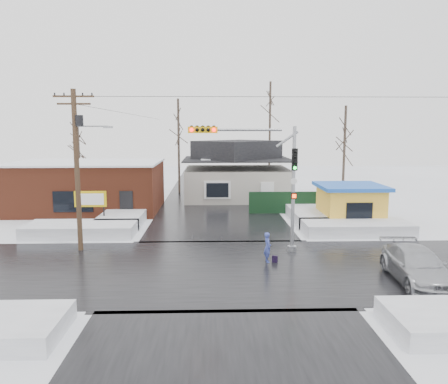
{
  "coord_description": "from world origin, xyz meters",
  "views": [
    {
      "loc": [
        -0.56,
        -20.84,
        6.86
      ],
      "look_at": [
        0.23,
        5.73,
        3.0
      ],
      "focal_mm": 35.0,
      "sensor_mm": 36.0,
      "label": 1
    }
  ],
  "objects_px": {
    "marquee_sign": "(90,200)",
    "utility_pole": "(78,161)",
    "pedestrian": "(267,248)",
    "traffic_signal": "(265,171)",
    "car": "(417,266)",
    "kiosk": "(350,204)"
  },
  "relations": [
    {
      "from": "utility_pole",
      "to": "marquee_sign",
      "type": "xyz_separation_m",
      "value": [
        -1.07,
        5.99,
        -3.19
      ]
    },
    {
      "from": "traffic_signal",
      "to": "car",
      "type": "height_order",
      "value": "traffic_signal"
    },
    {
      "from": "utility_pole",
      "to": "marquee_sign",
      "type": "height_order",
      "value": "utility_pole"
    },
    {
      "from": "traffic_signal",
      "to": "marquee_sign",
      "type": "distance_m",
      "value": 13.42
    },
    {
      "from": "car",
      "to": "utility_pole",
      "type": "bearing_deg",
      "value": 164.58
    },
    {
      "from": "utility_pole",
      "to": "kiosk",
      "type": "xyz_separation_m",
      "value": [
        17.43,
        6.49,
        -3.65
      ]
    },
    {
      "from": "traffic_signal",
      "to": "utility_pole",
      "type": "relative_size",
      "value": 0.78
    },
    {
      "from": "utility_pole",
      "to": "kiosk",
      "type": "distance_m",
      "value": 18.95
    },
    {
      "from": "pedestrian",
      "to": "utility_pole",
      "type": "bearing_deg",
      "value": 68.88
    },
    {
      "from": "marquee_sign",
      "to": "utility_pole",
      "type": "bearing_deg",
      "value": -79.87
    },
    {
      "from": "traffic_signal",
      "to": "marquee_sign",
      "type": "relative_size",
      "value": 2.75
    },
    {
      "from": "utility_pole",
      "to": "marquee_sign",
      "type": "distance_m",
      "value": 6.87
    },
    {
      "from": "kiosk",
      "to": "pedestrian",
      "type": "height_order",
      "value": "kiosk"
    },
    {
      "from": "kiosk",
      "to": "traffic_signal",
      "type": "bearing_deg",
      "value": -135.16
    },
    {
      "from": "utility_pole",
      "to": "car",
      "type": "relative_size",
      "value": 1.73
    },
    {
      "from": "utility_pole",
      "to": "pedestrian",
      "type": "distance_m",
      "value": 11.43
    },
    {
      "from": "marquee_sign",
      "to": "pedestrian",
      "type": "xyz_separation_m",
      "value": [
        11.34,
        -8.54,
        -1.14
      ]
    },
    {
      "from": "utility_pole",
      "to": "marquee_sign",
      "type": "bearing_deg",
      "value": 100.13
    },
    {
      "from": "kiosk",
      "to": "car",
      "type": "relative_size",
      "value": 0.88
    },
    {
      "from": "marquee_sign",
      "to": "car",
      "type": "height_order",
      "value": "marquee_sign"
    },
    {
      "from": "kiosk",
      "to": "pedestrian",
      "type": "xyz_separation_m",
      "value": [
        -7.16,
        -9.04,
        -0.68
      ]
    },
    {
      "from": "traffic_signal",
      "to": "car",
      "type": "xyz_separation_m",
      "value": [
        6.23,
        -5.18,
        -3.78
      ]
    }
  ]
}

